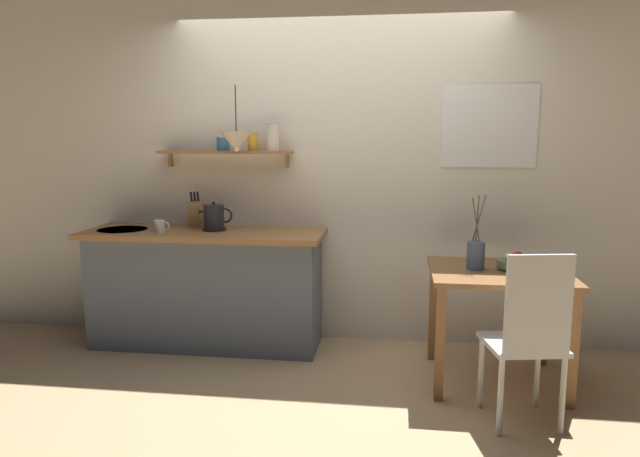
# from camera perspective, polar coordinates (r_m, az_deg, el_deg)

# --- Properties ---
(ground_plane) EXTENTS (14.00, 14.00, 0.00)m
(ground_plane) POSITION_cam_1_polar(r_m,az_deg,el_deg) (4.19, 0.93, -13.52)
(ground_plane) COLOR tan
(back_wall) EXTENTS (6.80, 0.11, 2.70)m
(back_wall) POSITION_cam_1_polar(r_m,az_deg,el_deg) (4.50, 4.53, 5.78)
(back_wall) COLOR silver
(back_wall) RESTS_ON ground_plane
(kitchen_counter) EXTENTS (1.83, 0.63, 0.91)m
(kitchen_counter) POSITION_cam_1_polar(r_m,az_deg,el_deg) (4.55, -11.26, -5.73)
(kitchen_counter) COLOR slate
(kitchen_counter) RESTS_ON ground_plane
(wall_shelf) EXTENTS (1.05, 0.20, 0.34)m
(wall_shelf) POSITION_cam_1_polar(r_m,az_deg,el_deg) (4.50, -8.13, 8.05)
(wall_shelf) COLOR #9E6B3D
(dining_table) EXTENTS (0.88, 0.77, 0.76)m
(dining_table) POSITION_cam_1_polar(r_m,az_deg,el_deg) (3.93, 17.26, -5.80)
(dining_table) COLOR brown
(dining_table) RESTS_ON ground_plane
(dining_chair_near) EXTENTS (0.47, 0.45, 1.01)m
(dining_chair_near) POSITION_cam_1_polar(r_m,az_deg,el_deg) (3.39, 20.06, -9.72)
(dining_chair_near) COLOR silver
(dining_chair_near) RESTS_ON ground_plane
(fruit_bowl) EXTENTS (0.21, 0.21, 0.13)m
(fruit_bowl) POSITION_cam_1_polar(r_m,az_deg,el_deg) (3.94, 18.67, -3.16)
(fruit_bowl) COLOR slate
(fruit_bowl) RESTS_ON dining_table
(twig_vase) EXTENTS (0.12, 0.12, 0.49)m
(twig_vase) POSITION_cam_1_polar(r_m,az_deg,el_deg) (3.86, 15.21, -2.53)
(twig_vase) COLOR #475675
(twig_vase) RESTS_ON dining_table
(electric_kettle) EXTENTS (0.26, 0.18, 0.22)m
(electric_kettle) POSITION_cam_1_polar(r_m,az_deg,el_deg) (4.43, -10.46, 1.06)
(electric_kettle) COLOR black
(electric_kettle) RESTS_ON kitchen_counter
(knife_block) EXTENTS (0.10, 0.17, 0.28)m
(knife_block) POSITION_cam_1_polar(r_m,az_deg,el_deg) (4.62, -12.14, 1.49)
(knife_block) COLOR tan
(knife_block) RESTS_ON kitchen_counter
(coffee_mug_by_sink) EXTENTS (0.12, 0.08, 0.09)m
(coffee_mug_by_sink) POSITION_cam_1_polar(r_m,az_deg,el_deg) (4.45, -15.63, 0.23)
(coffee_mug_by_sink) COLOR white
(coffee_mug_by_sink) RESTS_ON kitchen_counter
(pendant_lamp) EXTENTS (0.24, 0.24, 0.48)m
(pendant_lamp) POSITION_cam_1_polar(r_m,az_deg,el_deg) (4.28, -8.30, 8.54)
(pendant_lamp) COLOR black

